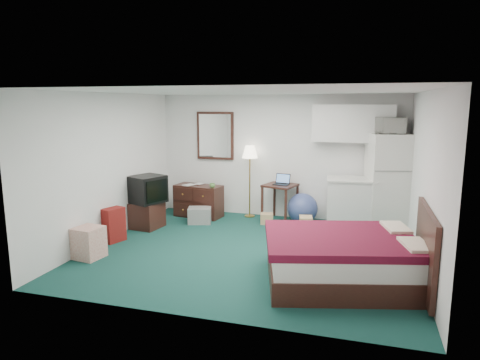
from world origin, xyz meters
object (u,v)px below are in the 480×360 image
(dresser, at_px, (199,201))
(tv_stand, at_px, (147,215))
(fridge, at_px, (388,182))
(floor_lamp, at_px, (250,181))
(kitchen_counter, at_px, (350,204))
(suitcase, at_px, (114,225))
(bed, at_px, (344,260))
(desk, at_px, (280,202))

(dresser, distance_m, tv_stand, 1.21)
(fridge, bearing_deg, dresser, 168.47)
(floor_lamp, height_order, kitchen_counter, floor_lamp)
(tv_stand, distance_m, suitcase, 0.91)
(kitchen_counter, height_order, bed, kitchen_counter)
(floor_lamp, bearing_deg, dresser, -163.93)
(dresser, xyz_separation_m, fridge, (3.70, 0.12, 0.56))
(fridge, xyz_separation_m, tv_stand, (-4.33, -1.15, -0.65))
(dresser, distance_m, floor_lamp, 1.14)
(tv_stand, bearing_deg, dresser, 66.06)
(floor_lamp, bearing_deg, fridge, -3.63)
(dresser, height_order, kitchen_counter, kitchen_counter)
(floor_lamp, relative_size, tv_stand, 2.78)
(fridge, height_order, bed, fridge)
(floor_lamp, height_order, suitcase, floor_lamp)
(desk, xyz_separation_m, kitchen_counter, (1.37, -0.18, 0.09))
(tv_stand, relative_size, suitcase, 0.92)
(floor_lamp, distance_m, desk, 0.76)
(floor_lamp, xyz_separation_m, bed, (2.03, -2.88, -0.43))
(bed, bearing_deg, kitchen_counter, 75.79)
(desk, distance_m, tv_stand, 2.61)
(fridge, relative_size, suitcase, 3.07)
(tv_stand, bearing_deg, bed, -15.10)
(tv_stand, bearing_deg, floor_lamp, 46.41)
(floor_lamp, distance_m, kitchen_counter, 2.07)
(dresser, xyz_separation_m, bed, (3.05, -2.58, -0.02))
(floor_lamp, xyz_separation_m, desk, (0.66, -0.12, -0.37))
(dresser, distance_m, suitcase, 2.08)
(desk, height_order, suitcase, desk)
(dresser, xyz_separation_m, suitcase, (-0.79, -1.93, -0.04))
(desk, bearing_deg, floor_lamp, -173.83)
(desk, bearing_deg, kitchen_counter, 9.22)
(dresser, bearing_deg, floor_lamp, 24.77)
(kitchen_counter, xyz_separation_m, suitcase, (-3.83, -1.93, -0.17))
(tv_stand, xyz_separation_m, suitcase, (-0.15, -0.90, 0.05))
(floor_lamp, bearing_deg, suitcase, -129.07)
(fridge, relative_size, bed, 0.92)
(floor_lamp, bearing_deg, tv_stand, -141.33)
(bed, bearing_deg, tv_stand, 142.88)
(bed, bearing_deg, floor_lamp, 110.94)
(floor_lamp, xyz_separation_m, tv_stand, (-1.65, -1.32, -0.49))
(bed, bearing_deg, dresser, 125.45)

